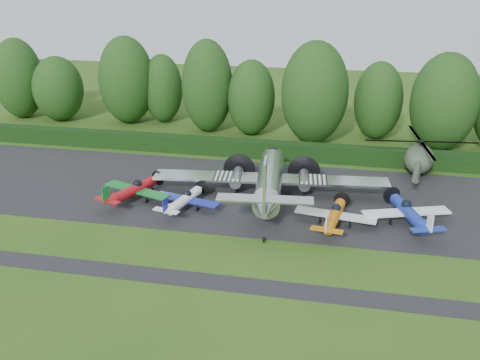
% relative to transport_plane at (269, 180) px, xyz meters
% --- Properties ---
extents(ground, '(160.00, 160.00, 0.00)m').
position_rel_transport_plane_xyz_m(ground, '(-0.97, -8.98, -2.05)').
color(ground, '#284C15').
rests_on(ground, ground).
extents(apron, '(70.00, 18.00, 0.01)m').
position_rel_transport_plane_xyz_m(apron, '(-0.97, 1.02, -2.04)').
color(apron, black).
rests_on(apron, ground).
extents(taxiway_verge, '(70.00, 2.00, 0.00)m').
position_rel_transport_plane_xyz_m(taxiway_verge, '(-0.97, -14.98, -2.04)').
color(taxiway_verge, black).
rests_on(taxiway_verge, ground).
extents(hedgerow, '(90.00, 1.60, 2.00)m').
position_rel_transport_plane_xyz_m(hedgerow, '(-0.97, 12.02, -2.05)').
color(hedgerow, black).
rests_on(hedgerow, ground).
extents(transport_plane, '(22.89, 17.55, 7.34)m').
position_rel_transport_plane_xyz_m(transport_plane, '(0.00, 0.00, 0.00)').
color(transport_plane, silver).
rests_on(transport_plane, ground).
extents(light_plane_red, '(7.25, 7.63, 2.79)m').
position_rel_transport_plane_xyz_m(light_plane_red, '(-12.64, -2.81, -0.88)').
color(light_plane_red, '#AD0F17').
rests_on(light_plane_red, ground).
extents(light_plane_white, '(6.47, 6.81, 2.49)m').
position_rel_transport_plane_xyz_m(light_plane_white, '(-7.28, -3.77, -1.01)').
color(light_plane_white, white).
rests_on(light_plane_white, ground).
extents(light_plane_orange, '(7.04, 7.40, 2.70)m').
position_rel_transport_plane_xyz_m(light_plane_orange, '(6.38, -4.56, -0.92)').
color(light_plane_orange, orange).
rests_on(light_plane_orange, ground).
extents(light_plane_blue, '(7.70, 8.09, 2.96)m').
position_rel_transport_plane_xyz_m(light_plane_blue, '(12.67, -2.97, -0.81)').
color(light_plane_blue, navy).
rests_on(light_plane_blue, ground).
extents(helicopter, '(11.78, 13.79, 3.79)m').
position_rel_transport_plane_xyz_m(helicopter, '(14.75, 9.93, -0.01)').
color(helicopter, '#394535').
rests_on(helicopter, ground).
extents(tree_0, '(8.30, 8.30, 12.77)m').
position_rel_transport_plane_xyz_m(tree_0, '(2.74, 19.06, 4.33)').
color(tree_0, black).
rests_on(tree_0, ground).
extents(tree_1, '(5.59, 5.59, 9.66)m').
position_rel_transport_plane_xyz_m(tree_1, '(-18.90, 24.41, 2.77)').
color(tree_1, black).
rests_on(tree_1, ground).
extents(tree_2, '(6.74, 6.74, 12.31)m').
position_rel_transport_plane_xyz_m(tree_2, '(-11.51, 21.18, 4.09)').
color(tree_2, black).
rests_on(tree_2, ground).
extents(tree_4, '(7.05, 7.05, 11.57)m').
position_rel_transport_plane_xyz_m(tree_4, '(-40.10, 22.55, 3.72)').
color(tree_4, black).
rests_on(tree_4, ground).
extents(tree_6, '(7.71, 7.71, 12.19)m').
position_rel_transport_plane_xyz_m(tree_6, '(-23.67, 23.07, 4.04)').
color(tree_6, black).
rests_on(tree_6, ground).
extents(tree_7, '(7.10, 7.10, 9.24)m').
position_rel_transport_plane_xyz_m(tree_7, '(-33.81, 22.19, 2.57)').
color(tree_7, black).
rests_on(tree_7, ground).
extents(tree_8, '(6.15, 6.15, 9.98)m').
position_rel_transport_plane_xyz_m(tree_8, '(10.65, 22.36, 2.93)').
color(tree_8, black).
rests_on(tree_8, ground).
extents(tree_10, '(8.01, 8.01, 11.79)m').
position_rel_transport_plane_xyz_m(tree_10, '(18.13, 19.30, 3.84)').
color(tree_10, black).
rests_on(tree_10, ground).
extents(tree_11, '(6.21, 6.21, 9.92)m').
position_rel_transport_plane_xyz_m(tree_11, '(-5.52, 20.81, 2.90)').
color(tree_11, black).
rests_on(tree_11, ground).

